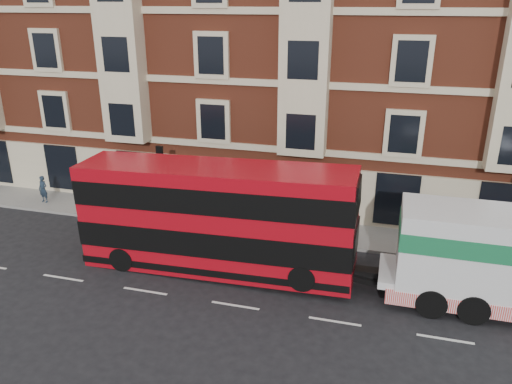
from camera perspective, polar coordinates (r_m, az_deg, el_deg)
ground at (r=20.61m, az=-2.37°, el=-12.84°), size 120.00×120.00×0.00m
sidewalk at (r=26.89m, az=2.49°, el=-4.05°), size 90.00×3.00×0.15m
victorian_terrace at (r=31.64m, az=6.97°, el=18.39°), size 45.00×12.00×20.40m
lamp_post_west at (r=26.65m, az=-10.74°, el=1.40°), size 0.35×0.15×4.35m
double_decker_bus at (r=21.97m, az=-4.61°, el=-2.83°), size 12.18×2.80×4.93m
pedestrian at (r=32.25m, az=-23.15°, el=0.30°), size 0.64×0.46×1.63m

